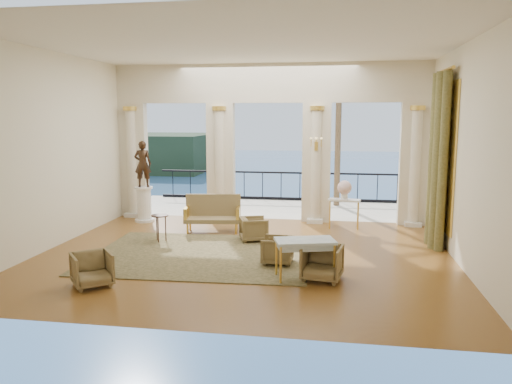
% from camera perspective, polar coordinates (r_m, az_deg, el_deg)
% --- Properties ---
extents(floor, '(9.00, 9.00, 0.00)m').
position_cam_1_polar(floor, '(11.07, -1.40, -7.22)').
color(floor, '#553111').
rests_on(floor, ground).
extents(room_walls, '(9.00, 9.00, 9.00)m').
position_cam_1_polar(room_walls, '(9.55, -2.71, 7.75)').
color(room_walls, white).
rests_on(room_walls, ground).
extents(arcade, '(9.00, 0.56, 4.50)m').
position_cam_1_polar(arcade, '(14.42, 1.37, 6.90)').
color(arcade, beige).
rests_on(arcade, ground).
extents(terrace, '(10.00, 3.60, 0.10)m').
position_cam_1_polar(terrace, '(16.67, 2.26, -1.98)').
color(terrace, '#C1B3A0').
rests_on(terrace, ground).
extents(balustrade, '(9.00, 0.06, 1.03)m').
position_cam_1_polar(balustrade, '(18.16, 2.88, 0.37)').
color(balustrade, black).
rests_on(balustrade, terrace).
extents(palm_tree, '(2.00, 2.00, 4.50)m').
position_cam_1_polar(palm_tree, '(17.09, 9.50, 12.12)').
color(palm_tree, '#4C3823').
rests_on(palm_tree, terrace).
extents(headland, '(22.00, 18.00, 6.00)m').
position_cam_1_polar(headland, '(86.79, -12.49, 4.51)').
color(headland, black).
rests_on(headland, sea).
extents(sea, '(160.00, 160.00, 0.00)m').
position_cam_1_polar(sea, '(71.07, 7.53, 1.32)').
color(sea, '#294F83').
rests_on(sea, ground).
extents(curtain, '(0.33, 1.40, 4.09)m').
position_cam_1_polar(curtain, '(12.23, 20.13, 3.40)').
color(curtain, '#4D4C23').
rests_on(curtain, ground).
extents(window_frame, '(0.04, 1.60, 3.40)m').
position_cam_1_polar(window_frame, '(12.26, 21.00, 3.75)').
color(window_frame, gold).
rests_on(window_frame, room_walls).
extents(wall_sconce, '(0.30, 0.11, 0.33)m').
position_cam_1_polar(wall_sconce, '(14.00, 6.89, 5.33)').
color(wall_sconce, gold).
rests_on(wall_sconce, arcade).
extents(rug, '(4.84, 3.84, 0.02)m').
position_cam_1_polar(rug, '(11.15, -6.25, -7.10)').
color(rug, '#2E331B').
rests_on(rug, ground).
extents(armchair_a, '(0.90, 0.90, 0.68)m').
position_cam_1_polar(armchair_a, '(9.51, -18.24, -8.22)').
color(armchair_a, '#4B3D21').
rests_on(armchair_a, ground).
extents(armchair_b, '(0.81, 0.77, 0.73)m').
position_cam_1_polar(armchair_b, '(9.44, 7.56, -7.82)').
color(armchair_b, '#4B3D21').
rests_on(armchair_b, ground).
extents(armchair_c, '(0.59, 0.62, 0.63)m').
position_cam_1_polar(armchair_c, '(10.39, 2.43, -6.51)').
color(armchair_c, '#4B3D21').
rests_on(armchair_c, ground).
extents(armchair_d, '(0.77, 0.79, 0.65)m').
position_cam_1_polar(armchair_d, '(12.22, -0.25, -4.12)').
color(armchair_d, '#4B3D21').
rests_on(armchair_d, ground).
extents(settee, '(1.54, 0.83, 0.97)m').
position_cam_1_polar(settee, '(13.28, -4.96, -2.44)').
color(settee, '#4B3D21').
rests_on(settee, ground).
extents(game_table, '(1.22, 0.88, 0.75)m').
position_cam_1_polar(game_table, '(9.39, 5.62, -5.89)').
color(game_table, '#96B2BD').
rests_on(game_table, ground).
extents(pedestal, '(0.55, 0.55, 1.02)m').
position_cam_1_polar(pedestal, '(14.78, -12.66, -1.44)').
color(pedestal, silver).
rests_on(pedestal, ground).
extents(statue, '(0.53, 0.39, 1.32)m').
position_cam_1_polar(statue, '(14.62, -12.82, 3.15)').
color(statue, '#322216').
rests_on(statue, pedestal).
extents(console_table, '(0.90, 0.50, 0.81)m').
position_cam_1_polar(console_table, '(13.72, 10.04, -1.37)').
color(console_table, silver).
rests_on(console_table, ground).
extents(urn, '(0.38, 0.38, 0.51)m').
position_cam_1_polar(urn, '(13.65, 10.08, 0.40)').
color(urn, white).
rests_on(urn, console_table).
extents(side_table, '(0.41, 0.41, 0.67)m').
position_cam_1_polar(side_table, '(12.29, -10.92, -3.02)').
color(side_table, black).
rests_on(side_table, ground).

